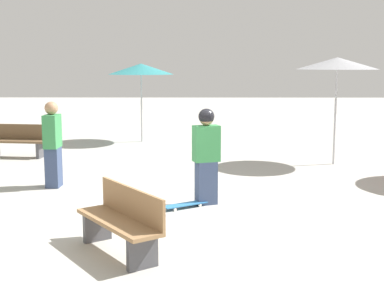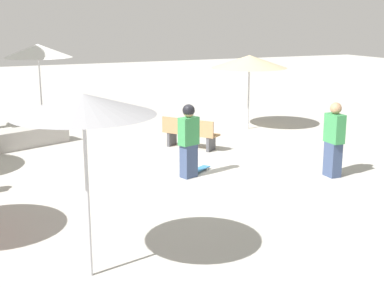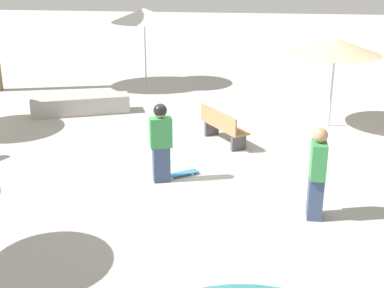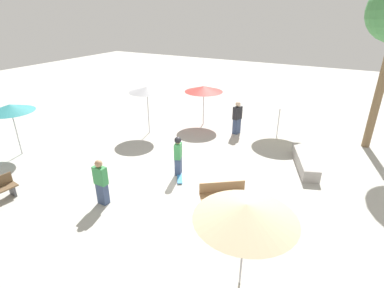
{
  "view_description": "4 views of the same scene",
  "coord_description": "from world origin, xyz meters",
  "px_view_note": "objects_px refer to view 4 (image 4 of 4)",
  "views": [
    {
      "loc": [
        0.26,
        -8.35,
        2.43
      ],
      "look_at": [
        0.19,
        0.8,
        1.05
      ],
      "focal_mm": 50.0,
      "sensor_mm": 36.0,
      "label": 1
    },
    {
      "loc": [
        5.15,
        11.34,
        3.54
      ],
      "look_at": [
        0.3,
        0.6,
        0.73
      ],
      "focal_mm": 50.0,
      "sensor_mm": 36.0,
      "label": 2
    },
    {
      "loc": [
        -1.35,
        10.83,
        4.59
      ],
      "look_at": [
        -0.16,
        0.32,
        0.69
      ],
      "focal_mm": 50.0,
      "sensor_mm": 36.0,
      "label": 3
    },
    {
      "loc": [
        -8.82,
        -4.9,
        6.26
      ],
      "look_at": [
        0.75,
        0.26,
        1.35
      ],
      "focal_mm": 28.0,
      "sensor_mm": 36.0,
      "label": 4
    }
  ],
  "objects_px": {
    "shade_umbrella_tan": "(246,212)",
    "shade_umbrella_teal": "(10,108)",
    "shade_umbrella_grey": "(147,90)",
    "bystander_watching": "(101,182)",
    "skater_main": "(178,155)",
    "bench_near": "(223,195)",
    "skateboard": "(180,178)",
    "shade_umbrella_cream": "(282,97)",
    "bystander_far": "(237,118)",
    "concrete_ledge": "(305,161)",
    "shade_umbrella_red": "(204,89)"
  },
  "relations": [
    {
      "from": "shade_umbrella_cream",
      "to": "shade_umbrella_grey",
      "type": "distance_m",
      "value": 6.98
    },
    {
      "from": "skater_main",
      "to": "shade_umbrella_tan",
      "type": "relative_size",
      "value": 0.7
    },
    {
      "from": "skateboard",
      "to": "concrete_ledge",
      "type": "distance_m",
      "value": 5.5
    },
    {
      "from": "shade_umbrella_tan",
      "to": "shade_umbrella_red",
      "type": "distance_m",
      "value": 11.38
    },
    {
      "from": "shade_umbrella_tan",
      "to": "shade_umbrella_red",
      "type": "bearing_deg",
      "value": 30.99
    },
    {
      "from": "shade_umbrella_grey",
      "to": "shade_umbrella_teal",
      "type": "bearing_deg",
      "value": 143.42
    },
    {
      "from": "bystander_watching",
      "to": "shade_umbrella_tan",
      "type": "bearing_deg",
      "value": 171.87
    },
    {
      "from": "shade_umbrella_teal",
      "to": "shade_umbrella_grey",
      "type": "bearing_deg",
      "value": -36.58
    },
    {
      "from": "concrete_ledge",
      "to": "bystander_watching",
      "type": "xyz_separation_m",
      "value": [
        -6.15,
        5.77,
        0.59
      ]
    },
    {
      "from": "bench_near",
      "to": "bystander_watching",
      "type": "distance_m",
      "value": 4.2
    },
    {
      "from": "shade_umbrella_red",
      "to": "bystander_watching",
      "type": "bearing_deg",
      "value": -177.0
    },
    {
      "from": "bench_near",
      "to": "shade_umbrella_red",
      "type": "relative_size",
      "value": 0.68
    },
    {
      "from": "concrete_ledge",
      "to": "bench_near",
      "type": "distance_m",
      "value": 4.74
    },
    {
      "from": "shade_umbrella_grey",
      "to": "bystander_watching",
      "type": "bearing_deg",
      "value": -158.15
    },
    {
      "from": "bench_near",
      "to": "shade_umbrella_red",
      "type": "bearing_deg",
      "value": -94.38
    },
    {
      "from": "bench_near",
      "to": "shade_umbrella_teal",
      "type": "relative_size",
      "value": 0.64
    },
    {
      "from": "skateboard",
      "to": "shade_umbrella_tan",
      "type": "distance_m",
      "value": 5.66
    },
    {
      "from": "bystander_far",
      "to": "shade_umbrella_grey",
      "type": "bearing_deg",
      "value": 136.79
    },
    {
      "from": "skater_main",
      "to": "skateboard",
      "type": "bearing_deg",
      "value": 17.61
    },
    {
      "from": "bench_near",
      "to": "shade_umbrella_red",
      "type": "height_order",
      "value": "shade_umbrella_red"
    },
    {
      "from": "shade_umbrella_grey",
      "to": "skateboard",
      "type": "bearing_deg",
      "value": -131.28
    },
    {
      "from": "shade_umbrella_red",
      "to": "bench_near",
      "type": "bearing_deg",
      "value": -148.88
    },
    {
      "from": "shade_umbrella_red",
      "to": "bystander_far",
      "type": "xyz_separation_m",
      "value": [
        -0.46,
        -2.26,
        -1.22
      ]
    },
    {
      "from": "shade_umbrella_teal",
      "to": "bystander_watching",
      "type": "relative_size",
      "value": 1.43
    },
    {
      "from": "shade_umbrella_tan",
      "to": "shade_umbrella_teal",
      "type": "xyz_separation_m",
      "value": [
        2.05,
        11.62,
        0.09
      ]
    },
    {
      "from": "shade_umbrella_tan",
      "to": "shade_umbrella_teal",
      "type": "distance_m",
      "value": 11.8
    },
    {
      "from": "concrete_ledge",
      "to": "bench_near",
      "type": "xyz_separation_m",
      "value": [
        -4.28,
        2.04,
        0.17
      ]
    },
    {
      "from": "shade_umbrella_cream",
      "to": "bystander_far",
      "type": "xyz_separation_m",
      "value": [
        -0.74,
        2.06,
        -1.23
      ]
    },
    {
      "from": "shade_umbrella_tan",
      "to": "bystander_watching",
      "type": "distance_m",
      "value": 5.63
    },
    {
      "from": "concrete_ledge",
      "to": "shade_umbrella_grey",
      "type": "height_order",
      "value": "shade_umbrella_grey"
    },
    {
      "from": "skateboard",
      "to": "bench_near",
      "type": "distance_m",
      "value": 2.34
    },
    {
      "from": "skater_main",
      "to": "bench_near",
      "type": "bearing_deg",
      "value": 46.21
    },
    {
      "from": "shade_umbrella_grey",
      "to": "bystander_far",
      "type": "distance_m",
      "value": 5.04
    },
    {
      "from": "shade_umbrella_grey",
      "to": "concrete_ledge",
      "type": "bearing_deg",
      "value": -90.14
    },
    {
      "from": "shade_umbrella_cream",
      "to": "shade_umbrella_grey",
      "type": "bearing_deg",
      "value": 114.83
    },
    {
      "from": "concrete_ledge",
      "to": "shade_umbrella_teal",
      "type": "distance_m",
      "value": 13.16
    },
    {
      "from": "skater_main",
      "to": "shade_umbrella_cream",
      "type": "height_order",
      "value": "shade_umbrella_cream"
    },
    {
      "from": "skater_main",
      "to": "bystander_far",
      "type": "relative_size",
      "value": 0.93
    },
    {
      "from": "shade_umbrella_cream",
      "to": "shade_umbrella_red",
      "type": "bearing_deg",
      "value": 93.72
    },
    {
      "from": "skater_main",
      "to": "shade_umbrella_cream",
      "type": "distance_m",
      "value": 6.74
    },
    {
      "from": "skateboard",
      "to": "shade_umbrella_tan",
      "type": "relative_size",
      "value": 0.33
    },
    {
      "from": "concrete_ledge",
      "to": "shade_umbrella_teal",
      "type": "height_order",
      "value": "shade_umbrella_teal"
    },
    {
      "from": "shade_umbrella_red",
      "to": "bystander_far",
      "type": "distance_m",
      "value": 2.61
    },
    {
      "from": "concrete_ledge",
      "to": "shade_umbrella_tan",
      "type": "height_order",
      "value": "shade_umbrella_tan"
    },
    {
      "from": "skater_main",
      "to": "skateboard",
      "type": "height_order",
      "value": "skater_main"
    },
    {
      "from": "skateboard",
      "to": "bystander_far",
      "type": "relative_size",
      "value": 0.43
    },
    {
      "from": "shade_umbrella_cream",
      "to": "shade_umbrella_tan",
      "type": "bearing_deg",
      "value": -171.27
    },
    {
      "from": "shade_umbrella_cream",
      "to": "shade_umbrella_grey",
      "type": "xyz_separation_m",
      "value": [
        -2.93,
        6.33,
        0.3
      ]
    },
    {
      "from": "shade_umbrella_teal",
      "to": "bystander_watching",
      "type": "bearing_deg",
      "value": -100.21
    },
    {
      "from": "shade_umbrella_grey",
      "to": "skater_main",
      "type": "bearing_deg",
      "value": -130.19
    }
  ]
}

